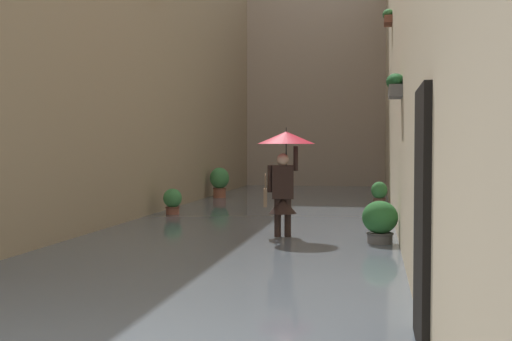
{
  "coord_description": "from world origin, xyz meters",
  "views": [
    {
      "loc": [
        -2.4,
        3.72,
        1.73
      ],
      "look_at": [
        -0.32,
        -7.73,
        1.29
      ],
      "focal_mm": 45.93,
      "sensor_mm": 36.0,
      "label": 1
    }
  ],
  "objects_px": {
    "person_wading": "(284,163)",
    "potted_plant_near_left": "(380,222)",
    "potted_plant_far_right": "(220,182)",
    "potted_plant_far_left": "(379,195)",
    "potted_plant_mid_right": "(173,202)"
  },
  "relations": [
    {
      "from": "potted_plant_mid_right",
      "to": "potted_plant_far_right",
      "type": "bearing_deg",
      "value": -89.16
    },
    {
      "from": "potted_plant_near_left",
      "to": "potted_plant_far_left",
      "type": "bearing_deg",
      "value": -90.25
    },
    {
      "from": "potted_plant_mid_right",
      "to": "potted_plant_near_left",
      "type": "relative_size",
      "value": 0.88
    },
    {
      "from": "person_wading",
      "to": "potted_plant_far_right",
      "type": "height_order",
      "value": "person_wading"
    },
    {
      "from": "person_wading",
      "to": "potted_plant_near_left",
      "type": "relative_size",
      "value": 2.51
    },
    {
      "from": "potted_plant_far_left",
      "to": "potted_plant_near_left",
      "type": "distance_m",
      "value": 6.68
    },
    {
      "from": "person_wading",
      "to": "potted_plant_far_right",
      "type": "xyz_separation_m",
      "value": [
        3.2,
        -8.39,
        -0.82
      ]
    },
    {
      "from": "potted_plant_mid_right",
      "to": "potted_plant_far_right",
      "type": "height_order",
      "value": "potted_plant_far_right"
    },
    {
      "from": "potted_plant_mid_right",
      "to": "potted_plant_far_right",
      "type": "relative_size",
      "value": 0.68
    },
    {
      "from": "potted_plant_mid_right",
      "to": "person_wading",
      "type": "bearing_deg",
      "value": 133.19
    },
    {
      "from": "person_wading",
      "to": "potted_plant_far_right",
      "type": "bearing_deg",
      "value": -69.11
    },
    {
      "from": "potted_plant_mid_right",
      "to": "potted_plant_near_left",
      "type": "distance_m",
      "value": 6.15
    },
    {
      "from": "person_wading",
      "to": "potted_plant_near_left",
      "type": "height_order",
      "value": "person_wading"
    },
    {
      "from": "potted_plant_far_left",
      "to": "potted_plant_far_right",
      "type": "height_order",
      "value": "potted_plant_far_right"
    },
    {
      "from": "potted_plant_far_right",
      "to": "potted_plant_near_left",
      "type": "bearing_deg",
      "value": 118.71
    }
  ]
}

